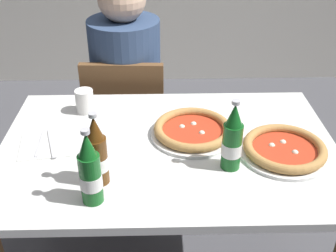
# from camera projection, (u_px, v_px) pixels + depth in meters

# --- Properties ---
(dining_table_main) EXTENTS (1.20, 0.80, 0.75)m
(dining_table_main) POSITION_uv_depth(u_px,v_px,m) (168.00, 171.00, 1.55)
(dining_table_main) COLOR silver
(dining_table_main) RESTS_ON ground_plane
(chair_behind_table) EXTENTS (0.42, 0.42, 0.85)m
(chair_behind_table) POSITION_uv_depth(u_px,v_px,m) (127.00, 122.00, 2.14)
(chair_behind_table) COLOR brown
(chair_behind_table) RESTS_ON ground_plane
(diner_seated) EXTENTS (0.34, 0.34, 1.21)m
(diner_seated) POSITION_uv_depth(u_px,v_px,m) (128.00, 100.00, 2.13)
(diner_seated) COLOR #2D3342
(diner_seated) RESTS_ON ground_plane
(pizza_margherita_near) EXTENTS (0.31, 0.31, 0.04)m
(pizza_margherita_near) POSITION_uv_depth(u_px,v_px,m) (284.00, 149.00, 1.43)
(pizza_margherita_near) COLOR white
(pizza_margherita_near) RESTS_ON dining_table_main
(pizza_marinara_far) EXTENTS (0.31, 0.31, 0.04)m
(pizza_marinara_far) POSITION_uv_depth(u_px,v_px,m) (193.00, 130.00, 1.53)
(pizza_marinara_far) COLOR white
(pizza_marinara_far) RESTS_ON dining_table_main
(beer_bottle_left) EXTENTS (0.07, 0.07, 0.25)m
(beer_bottle_left) POSITION_uv_depth(u_px,v_px,m) (97.00, 154.00, 1.26)
(beer_bottle_left) COLOR #512D0F
(beer_bottle_left) RESTS_ON dining_table_main
(beer_bottle_center) EXTENTS (0.07, 0.07, 0.25)m
(beer_bottle_center) POSITION_uv_depth(u_px,v_px,m) (232.00, 140.00, 1.33)
(beer_bottle_center) COLOR #14591E
(beer_bottle_center) RESTS_ON dining_table_main
(beer_bottle_right) EXTENTS (0.07, 0.07, 0.25)m
(beer_bottle_right) POSITION_uv_depth(u_px,v_px,m) (90.00, 172.00, 1.19)
(beer_bottle_right) COLOR #14591E
(beer_bottle_right) RESTS_ON dining_table_main
(napkin_with_cutlery) EXTENTS (0.21, 0.21, 0.01)m
(napkin_with_cutlery) POSITION_uv_depth(u_px,v_px,m) (46.00, 144.00, 1.49)
(napkin_with_cutlery) COLOR white
(napkin_with_cutlery) RESTS_ON dining_table_main
(paper_cup) EXTENTS (0.07, 0.07, 0.09)m
(paper_cup) POSITION_uv_depth(u_px,v_px,m) (85.00, 101.00, 1.67)
(paper_cup) COLOR white
(paper_cup) RESTS_ON dining_table_main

